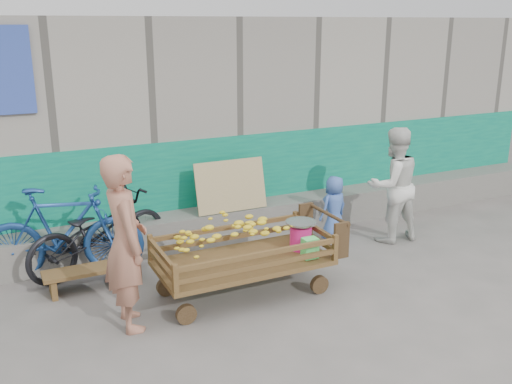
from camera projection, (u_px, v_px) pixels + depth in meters
name	position (u px, v px, depth m)	size (l,w,h in m)	color
ground	(290.00, 316.00, 5.90)	(80.00, 80.00, 0.00)	#5C5955
building_wall	(167.00, 119.00, 8.98)	(12.00, 3.50, 3.00)	gray
banana_cart	(240.00, 245.00, 6.20)	(2.06, 0.94, 0.88)	#523917
bench	(91.00, 273.00, 6.46)	(1.04, 0.31, 0.26)	#523917
vendor_man	(126.00, 243.00, 5.50)	(0.64, 0.42, 1.76)	#A76B54
woman	(393.00, 185.00, 7.77)	(0.77, 0.60, 1.59)	silver
child	(334.00, 208.00, 7.92)	(0.44, 0.29, 0.90)	#4367BA
bicycle_dark	(99.00, 232.00, 6.90)	(0.65, 1.86, 0.98)	black
bicycle_blue	(63.00, 233.00, 6.69)	(0.52, 1.85, 1.11)	navy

